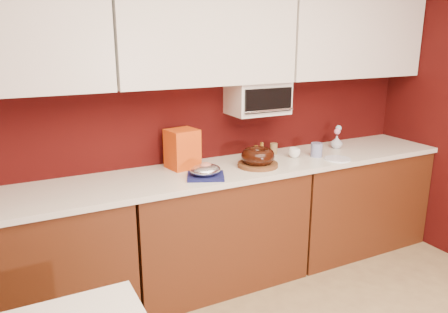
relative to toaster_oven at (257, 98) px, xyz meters
The scene contains 26 objects.
wall_back 0.49m from the toaster_oven, 162.14° to the left, with size 4.00×0.02×2.50m, color #390907.
base_cabinet_left 2.02m from the toaster_oven, behind, with size 1.31×0.58×0.86m, color #4E230F.
base_cabinet_center 1.06m from the toaster_oven, 159.86° to the right, with size 1.31×0.58×0.86m, color #4E230F.
base_cabinet_right 1.30m from the toaster_oven, 10.58° to the right, with size 1.31×0.58×0.86m, color #4E230F.
countertop 0.69m from the toaster_oven, 159.86° to the right, with size 4.00×0.62×0.04m, color silver.
upper_cabinet_center 0.65m from the toaster_oven, behind, with size 1.31×0.33×0.70m, color white.
upper_cabinet_right 1.00m from the toaster_oven, ahead, with size 1.31×0.33×0.70m, color white.
toaster_oven is the anchor object (origin of this frame).
toaster_oven_door 0.16m from the toaster_oven, 90.00° to the right, with size 0.40×0.02×0.18m, color black.
toaster_oven_handle 0.19m from the toaster_oven, 90.00° to the right, with size 0.02×0.02×0.42m, color silver.
cake_base 0.54m from the toaster_oven, 118.98° to the right, with size 0.30×0.30×0.03m, color brown.
bundt_cake 0.48m from the toaster_oven, 118.98° to the right, with size 0.25×0.25×0.10m, color black.
navy_towel 0.81m from the toaster_oven, 152.70° to the right, with size 0.25×0.21×0.02m, color #14184E.
foil_ham_nest 0.78m from the toaster_oven, 152.70° to the right, with size 0.21×0.18×0.08m, color white.
roasted_ham 0.77m from the toaster_oven, 152.70° to the right, with size 0.09×0.08×0.06m, color #C5715A.
pandoro_box 0.72m from the toaster_oven, behind, with size 0.21×0.19×0.29m, color red.
dark_pan 0.46m from the toaster_oven, 132.61° to the right, with size 0.19×0.19×0.03m, color black.
coffee_mug 0.53m from the toaster_oven, 31.18° to the right, with size 0.08×0.08×0.09m, color white.
blue_jar 0.64m from the toaster_oven, 26.19° to the right, with size 0.09×0.09×0.11m, color navy.
flower_vase 0.87m from the toaster_oven, ahead, with size 0.08×0.08×0.12m, color #ABB2C2.
flower_pink 0.83m from the toaster_oven, ahead, with size 0.05×0.05×0.05m, color pink.
flower_blue 0.85m from the toaster_oven, ahead, with size 0.05×0.05×0.05m, color #97D5F2.
china_plate 0.79m from the toaster_oven, 34.96° to the right, with size 0.20×0.20×0.01m, color white.
amber_bottle 0.43m from the toaster_oven, 163.50° to the left, with size 0.03×0.03×0.09m, color brown.
paper_cup 0.46m from the toaster_oven, ahead, with size 0.06×0.06×0.09m, color brown.
amber_bottle_tall 0.43m from the toaster_oven, 24.31° to the left, with size 0.03×0.03×0.10m, color brown.
Camera 1 is at (-1.32, -0.79, 1.83)m, focal length 35.00 mm.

